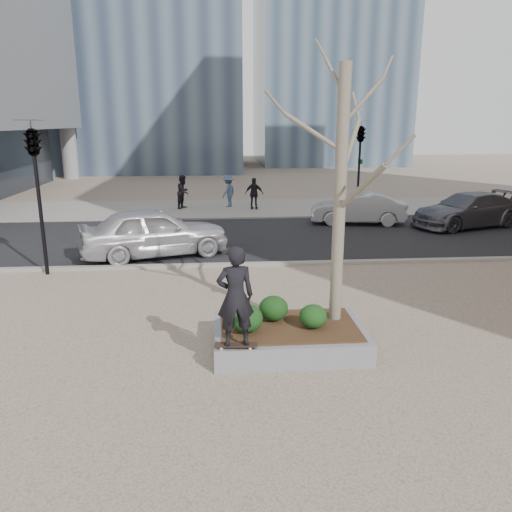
{
  "coord_description": "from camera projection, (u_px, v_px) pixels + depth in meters",
  "views": [
    {
      "loc": [
        -0.41,
        -9.19,
        4.42
      ],
      "look_at": [
        0.5,
        2.0,
        1.4
      ],
      "focal_mm": 35.0,
      "sensor_mm": 36.0,
      "label": 1
    }
  ],
  "objects": [
    {
      "name": "ground",
      "position": [
        239.0,
        349.0,
        10.03
      ],
      "size": [
        120.0,
        120.0,
        0.0
      ],
      "primitive_type": "plane",
      "color": "tan",
      "rests_on": "ground"
    },
    {
      "name": "street",
      "position": [
        227.0,
        238.0,
        19.65
      ],
      "size": [
        60.0,
        8.0,
        0.02
      ],
      "primitive_type": "cube",
      "color": "black",
      "rests_on": "ground"
    },
    {
      "name": "far_sidewalk",
      "position": [
        224.0,
        208.0,
        26.39
      ],
      "size": [
        60.0,
        6.0,
        0.02
      ],
      "primitive_type": "cube",
      "color": "gray",
      "rests_on": "ground"
    },
    {
      "name": "planter",
      "position": [
        289.0,
        337.0,
        10.05
      ],
      "size": [
        3.0,
        2.0,
        0.45
      ],
      "primitive_type": "cube",
      "color": "gray",
      "rests_on": "ground"
    },
    {
      "name": "planter_mulch",
      "position": [
        289.0,
        326.0,
        9.98
      ],
      "size": [
        2.7,
        1.7,
        0.04
      ],
      "primitive_type": "cube",
      "color": "#382314",
      "rests_on": "planter"
    },
    {
      "name": "sycamore_tree",
      "position": [
        342.0,
        156.0,
        9.49
      ],
      "size": [
        2.8,
        2.8,
        6.6
      ],
      "primitive_type": null,
      "color": "gray",
      "rests_on": "planter_mulch"
    },
    {
      "name": "shrub_left",
      "position": [
        246.0,
        318.0,
        9.61
      ],
      "size": [
        0.64,
        0.64,
        0.55
      ],
      "primitive_type": "ellipsoid",
      "color": "#113514",
      "rests_on": "planter_mulch"
    },
    {
      "name": "shrub_middle",
      "position": [
        273.0,
        308.0,
        10.17
      ],
      "size": [
        0.6,
        0.6,
        0.51
      ],
      "primitive_type": "ellipsoid",
      "color": "#153B12",
      "rests_on": "planter_mulch"
    },
    {
      "name": "shrub_right",
      "position": [
        313.0,
        316.0,
        9.81
      ],
      "size": [
        0.55,
        0.55,
        0.47
      ],
      "primitive_type": "ellipsoid",
      "color": "#153E13",
      "rests_on": "planter_mulch"
    },
    {
      "name": "skateboard",
      "position": [
        236.0,
        346.0,
        9.04
      ],
      "size": [
        0.79,
        0.26,
        0.08
      ],
      "primitive_type": null,
      "rotation": [
        0.0,
        0.0,
        -0.08
      ],
      "color": "black",
      "rests_on": "planter"
    },
    {
      "name": "skateboarder",
      "position": [
        235.0,
        296.0,
        8.8
      ],
      "size": [
        0.72,
        0.52,
        1.84
      ],
      "primitive_type": "imported",
      "rotation": [
        0.0,
        0.0,
        3.27
      ],
      "color": "black",
      "rests_on": "skateboard"
    },
    {
      "name": "police_car",
      "position": [
        154.0,
        232.0,
        16.75
      ],
      "size": [
        5.26,
        3.38,
        1.67
      ],
      "primitive_type": "imported",
      "rotation": [
        0.0,
        0.0,
        1.88
      ],
      "color": "silver",
      "rests_on": "street"
    },
    {
      "name": "car_silver",
      "position": [
        358.0,
        209.0,
        22.18
      ],
      "size": [
        4.32,
        2.12,
        1.36
      ],
      "primitive_type": "imported",
      "rotation": [
        0.0,
        0.0,
        4.54
      ],
      "color": "#929499",
      "rests_on": "street"
    },
    {
      "name": "car_third",
      "position": [
        468.0,
        210.0,
        21.53
      ],
      "size": [
        5.45,
        3.49,
        1.47
      ],
      "primitive_type": "imported",
      "rotation": [
        0.0,
        0.0,
        5.02
      ],
      "color": "#545460",
      "rests_on": "street"
    },
    {
      "name": "pedestrian_a",
      "position": [
        183.0,
        192.0,
        26.14
      ],
      "size": [
        0.94,
        1.03,
        1.73
      ],
      "primitive_type": "imported",
      "rotation": [
        0.0,
        0.0,
        1.16
      ],
      "color": "black",
      "rests_on": "far_sidewalk"
    },
    {
      "name": "pedestrian_b",
      "position": [
        228.0,
        191.0,
        26.59
      ],
      "size": [
        1.09,
        1.25,
        1.67
      ],
      "primitive_type": "imported",
      "rotation": [
        0.0,
        0.0,
        4.17
      ],
      "color": "#435679",
      "rests_on": "far_sidewalk"
    },
    {
      "name": "pedestrian_c",
      "position": [
        254.0,
        194.0,
        25.87
      ],
      "size": [
        1.02,
        0.63,
        1.62
      ],
      "primitive_type": "imported",
      "rotation": [
        0.0,
        0.0,
        2.88
      ],
      "color": "black",
      "rests_on": "far_sidewalk"
    },
    {
      "name": "traffic_light_near",
      "position": [
        39.0,
        200.0,
        14.4
      ],
      "size": [
        0.6,
        2.48,
        4.5
      ],
      "primitive_type": null,
      "color": "black",
      "rests_on": "ground"
    },
    {
      "name": "traffic_light_far",
      "position": [
        359.0,
        169.0,
        24.0
      ],
      "size": [
        0.6,
        2.48,
        4.5
      ],
      "primitive_type": null,
      "color": "black",
      "rests_on": "ground"
    }
  ]
}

